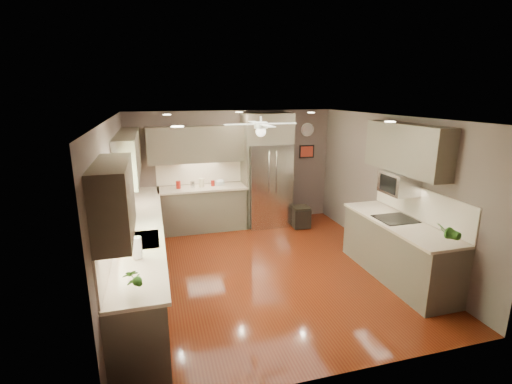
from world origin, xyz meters
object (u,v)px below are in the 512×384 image
canister_d (213,183)px  refrigerator (267,172)px  stool (301,217)px  microwave (399,183)px  paper_towel (137,248)px  canister_a (178,185)px  bowl (220,184)px  canister_c (202,183)px  canister_b (193,184)px  potted_plant_left (132,278)px  soap_bottle (129,225)px  potted_plant_right (447,232)px

canister_d → refrigerator: refrigerator is taller
stool → microwave: bearing=-73.1°
canister_d → paper_towel: size_ratio=0.43×
canister_a → refrigerator: refrigerator is taller
bowl → refrigerator: size_ratio=0.08×
microwave → stool: (-0.69, 2.27, -1.24)m
canister_c → refrigerator: bearing=-2.2°
canister_b → canister_d: 0.43m
canister_a → canister_c: bearing=0.8°
canister_a → canister_b: canister_a is taller
canister_c → bowl: size_ratio=0.88×
canister_d → refrigerator: bearing=-3.6°
canister_c → bowl: 0.40m
canister_d → paper_towel: paper_towel is taller
canister_c → paper_towel: 3.53m
canister_b → microwave: 4.05m
canister_a → potted_plant_left: size_ratio=0.50×
canister_d → refrigerator: (1.20, -0.08, 0.19)m
soap_bottle → canister_d: bearing=56.6°
potted_plant_left → microwave: 4.23m
canister_a → paper_towel: bearing=-102.3°
canister_b → potted_plant_left: (-1.04, -4.09, 0.08)m
canister_a → microwave: microwave is taller
bowl → stool: bearing=-17.2°
canister_a → canister_c: (0.49, 0.01, 0.01)m
soap_bottle → canister_c: bearing=60.5°
soap_bottle → potted_plant_right: 4.28m
canister_c → potted_plant_left: bearing=-106.6°
potted_plant_left → potted_plant_right: size_ratio=0.87×
potted_plant_left → microwave: size_ratio=0.56×
potted_plant_left → stool: potted_plant_left is taller
potted_plant_left → canister_d: bearing=70.5°
paper_towel → microwave: bearing=8.0°
stool → canister_a: bearing=169.3°
potted_plant_left → microwave: (3.99, 1.36, 0.39)m
canister_c → microwave: microwave is taller
soap_bottle → stool: soap_bottle is taller
potted_plant_left → microwave: bearing=18.8°
soap_bottle → stool: bearing=28.9°
canister_c → bowl: (0.40, 0.02, -0.06)m
potted_plant_right → bowl: 4.57m
canister_c → microwave: size_ratio=0.33×
canister_c → paper_towel: size_ratio=0.65×
refrigerator → microwave: bearing=-63.9°
canister_a → soap_bottle: soap_bottle is taller
canister_a → refrigerator: size_ratio=0.06×
potted_plant_left → canister_a: bearing=79.8°
potted_plant_right → bowl: bearing=119.3°
canister_b → canister_c: size_ratio=0.82×
soap_bottle → stool: 3.98m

